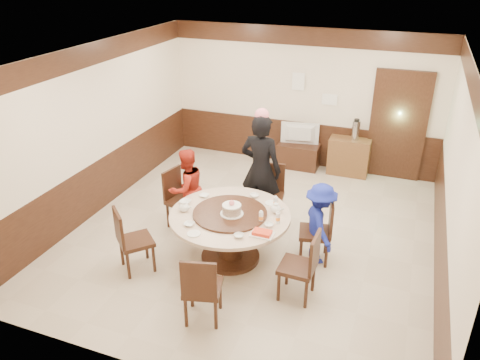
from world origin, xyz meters
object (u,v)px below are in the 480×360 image
at_px(television, 300,134).
at_px(thermos, 356,130).
at_px(birthday_cake, 232,209).
at_px(tv_stand, 298,156).
at_px(banquet_table, 230,227).
at_px(person_standing, 261,170).
at_px(person_blue, 320,224).
at_px(shrimp_platter, 262,233).
at_px(side_cabinet, 349,156).
at_px(person_red, 187,188).

xyz_separation_m(television, thermos, (1.10, 0.03, 0.22)).
xyz_separation_m(birthday_cake, tv_stand, (0.07, 3.58, -0.60)).
xyz_separation_m(banquet_table, tv_stand, (0.11, 3.54, -0.28)).
bearing_deg(banquet_table, person_standing, 87.42).
bearing_deg(person_blue, banquet_table, 79.83).
xyz_separation_m(person_blue, television, (-1.09, 3.13, 0.11)).
height_order(shrimp_platter, television, television).
bearing_deg(birthday_cake, person_standing, 89.49).
distance_m(person_blue, side_cabinet, 3.17).
xyz_separation_m(person_standing, television, (0.06, 2.35, -0.21)).
relative_size(person_standing, birthday_cake, 5.70).
height_order(person_standing, side_cabinet, person_standing).
bearing_deg(television, shrimp_platter, 88.16).
bearing_deg(shrimp_platter, person_blue, 52.29).
height_order(side_cabinet, thermos, thermos).
distance_m(banquet_table, birthday_cake, 0.33).
relative_size(television, thermos, 2.04).
bearing_deg(person_red, television, -173.11).
distance_m(person_blue, thermos, 3.17).
bearing_deg(person_standing, shrimp_platter, 113.37).
distance_m(person_standing, birthday_cake, 1.24).
xyz_separation_m(shrimp_platter, tv_stand, (-0.48, 3.91, -0.53)).
xyz_separation_m(side_cabinet, thermos, (0.08, 0.00, 0.56)).
xyz_separation_m(person_red, birthday_cake, (1.05, -0.69, 0.19)).
bearing_deg(tv_stand, television, 0.00).
height_order(television, thermos, thermos).
relative_size(person_red, tv_stand, 1.56).
bearing_deg(shrimp_platter, person_standing, 109.10).
xyz_separation_m(tv_stand, television, (0.00, 0.00, 0.47)).
relative_size(person_blue, birthday_cake, 3.74).
xyz_separation_m(person_standing, person_blue, (1.14, -0.78, -0.32)).
height_order(banquet_table, person_blue, person_blue).
bearing_deg(side_cabinet, shrimp_platter, -97.87).
bearing_deg(banquet_table, tv_stand, 88.18).
height_order(banquet_table, television, television).
relative_size(person_red, thermos, 3.50).
distance_m(person_blue, birthday_cake, 1.27).
bearing_deg(tv_stand, shrimp_platter, -82.97).
relative_size(banquet_table, person_standing, 0.92).
relative_size(tv_stand, side_cabinet, 1.06).
distance_m(person_red, birthday_cake, 1.27).
relative_size(person_red, birthday_cake, 4.07).
bearing_deg(birthday_cake, person_red, 146.80).
height_order(birthday_cake, shrimp_platter, birthday_cake).
bearing_deg(thermos, person_standing, -116.05).
height_order(banquet_table, tv_stand, banquet_table).
xyz_separation_m(birthday_cake, shrimp_platter, (0.55, -0.33, -0.08)).
xyz_separation_m(person_standing, shrimp_platter, (0.54, -1.56, -0.15)).
height_order(person_blue, side_cabinet, person_blue).
distance_m(birthday_cake, side_cabinet, 3.80).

